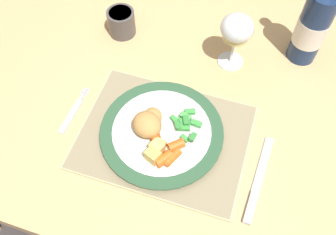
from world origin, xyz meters
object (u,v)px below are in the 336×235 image
fork (73,113)px  drinking_cup (121,22)px  bottle (314,23)px  table_knife (257,186)px  wine_glass (237,30)px  dining_table (170,81)px  dinner_plate (162,133)px

fork → drinking_cup: 0.29m
bottle → table_knife: bearing=-95.7°
fork → wine_glass: (0.32, 0.27, 0.11)m
dining_table → wine_glass: size_ratio=8.49×
wine_glass → bottle: size_ratio=0.50×
fork → wine_glass: wine_glass is taller
dinner_plate → bottle: bottle is taller
dining_table → wine_glass: 0.25m
wine_glass → drinking_cup: size_ratio=2.08×
fork → table_knife: bearing=-5.9°
fork → table_knife: (0.45, -0.05, 0.00)m
dinner_plate → table_knife: bearing=-13.2°
dining_table → drinking_cup: drinking_cup is taller
dinner_plate → bottle: 0.45m
dining_table → dinner_plate: bearing=-76.7°
dinner_plate → drinking_cup: size_ratio=3.78×
fork → wine_glass: size_ratio=0.90×
dinner_plate → bottle: (0.27, 0.35, 0.10)m
table_knife → drinking_cup: size_ratio=2.86×
dining_table → table_knife: (0.28, -0.27, 0.09)m
wine_glass → dining_table: bearing=-162.5°
bottle → drinking_cup: 0.49m
wine_glass → dinner_plate: bearing=-110.3°
table_knife → wine_glass: size_ratio=1.38×
drinking_cup → wine_glass: bearing=-2.5°
fork → bottle: 0.61m
bottle → dinner_plate: bearing=-127.9°
fork → table_knife: 0.45m
dining_table → drinking_cup: size_ratio=17.62×
bottle → dining_table: bearing=-158.4°
dinner_plate → fork: (-0.22, -0.01, -0.01)m
table_knife → bottle: bearing=84.3°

